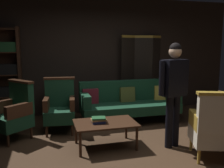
% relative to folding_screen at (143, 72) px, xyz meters
% --- Properties ---
extents(ground_plane, '(10.00, 10.00, 0.00)m').
position_rel_folding_screen_xyz_m(ground_plane, '(-1.22, -2.31, -0.99)').
color(ground_plane, '#3D2819').
extents(back_wall, '(7.20, 0.10, 2.80)m').
position_rel_folding_screen_xyz_m(back_wall, '(-1.22, 0.14, 0.41)').
color(back_wall, black).
rests_on(back_wall, ground_plane).
extents(folding_screen, '(1.26, 0.36, 1.90)m').
position_rel_folding_screen_xyz_m(folding_screen, '(0.00, 0.00, 0.00)').
color(folding_screen, black).
rests_on(folding_screen, ground_plane).
extents(velvet_couch, '(2.12, 0.78, 0.88)m').
position_rel_folding_screen_xyz_m(velvet_couch, '(-0.67, -0.85, -0.53)').
color(velvet_couch, '#382114').
rests_on(velvet_couch, ground_plane).
extents(coffee_table, '(1.00, 0.64, 0.42)m').
position_rel_folding_screen_xyz_m(coffee_table, '(-1.50, -2.10, -0.61)').
color(coffee_table, '#382114').
rests_on(coffee_table, ground_plane).
extents(armchair_gilt_accent, '(0.74, 0.73, 1.04)m').
position_rel_folding_screen_xyz_m(armchair_gilt_accent, '(-0.09, -2.95, -0.50)').
color(armchair_gilt_accent, '#B78E33').
rests_on(armchair_gilt_accent, ground_plane).
extents(armchair_wing_left, '(0.81, 0.81, 1.04)m').
position_rel_folding_screen_xyz_m(armchair_wing_left, '(-2.97, -1.33, -0.50)').
color(armchair_wing_left, '#382114').
rests_on(armchair_wing_left, ground_plane).
extents(armchair_wing_right, '(0.64, 0.63, 1.04)m').
position_rel_folding_screen_xyz_m(armchair_wing_right, '(-2.17, -1.14, -0.50)').
color(armchair_wing_right, '#382114').
rests_on(armchair_wing_right, ground_plane).
extents(standing_figure, '(0.58, 0.30, 1.70)m').
position_rel_folding_screen_xyz_m(standing_figure, '(-0.43, -2.37, 0.04)').
color(standing_figure, black).
rests_on(standing_figure, ground_plane).
extents(potted_plant, '(0.62, 0.62, 0.92)m').
position_rel_folding_screen_xyz_m(potted_plant, '(-2.10, -0.31, -0.46)').
color(potted_plant, brown).
rests_on(potted_plant, ground_plane).
extents(book_navy_cloth, '(0.21, 0.17, 0.04)m').
position_rel_folding_screen_xyz_m(book_navy_cloth, '(-1.61, -2.10, -0.54)').
color(book_navy_cloth, navy).
rests_on(book_navy_cloth, coffee_table).
extents(book_tan_leather, '(0.24, 0.17, 0.02)m').
position_rel_folding_screen_xyz_m(book_tan_leather, '(-1.61, -2.10, -0.51)').
color(book_tan_leather, '#9E7A47').
rests_on(book_tan_leather, book_navy_cloth).
extents(book_green_cloth, '(0.24, 0.20, 0.03)m').
position_rel_folding_screen_xyz_m(book_green_cloth, '(-1.61, -2.10, -0.49)').
color(book_green_cloth, '#1E4C28').
rests_on(book_green_cloth, book_tan_leather).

